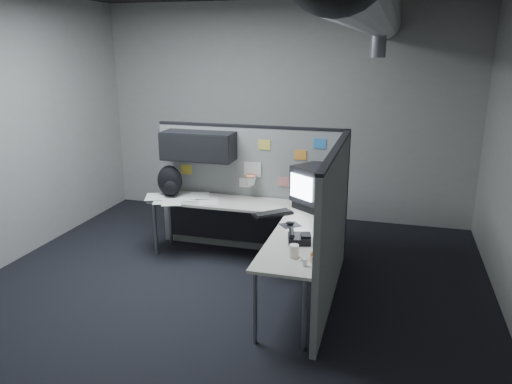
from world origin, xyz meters
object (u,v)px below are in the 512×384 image
(desk, at_px, (255,221))
(backpack, at_px, (170,182))
(monitor, at_px, (316,187))
(phone, at_px, (299,238))
(keyboard, at_px, (273,214))

(desk, distance_m, backpack, 1.27)
(monitor, bearing_deg, phone, -97.91)
(desk, bearing_deg, monitor, 25.60)
(monitor, bearing_deg, keyboard, -145.00)
(keyboard, relative_size, backpack, 1.13)
(monitor, height_order, phone, monitor)
(monitor, relative_size, backpack, 1.55)
(keyboard, xyz_separation_m, backpack, (-1.42, 0.37, 0.17))
(keyboard, relative_size, phone, 1.61)
(desk, relative_size, backpack, 5.82)
(monitor, distance_m, phone, 1.12)
(desk, relative_size, monitor, 3.75)
(desk, distance_m, phone, 1.05)
(desk, distance_m, monitor, 0.81)
(phone, bearing_deg, monitor, 87.13)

